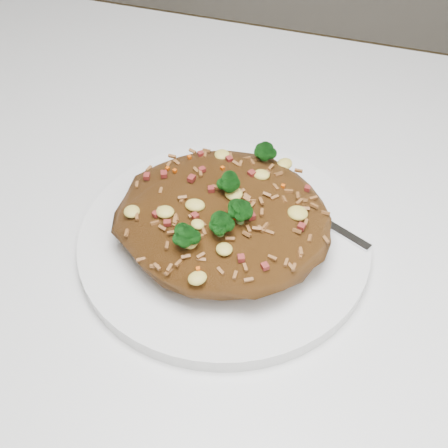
# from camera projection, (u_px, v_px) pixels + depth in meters

# --- Properties ---
(dining_table) EXTENTS (1.20, 0.80, 0.75)m
(dining_table) POSITION_uv_depth(u_px,v_px,m) (264.00, 315.00, 0.63)
(dining_table) COLOR silver
(dining_table) RESTS_ON ground
(plate) EXTENTS (0.27, 0.27, 0.01)m
(plate) POSITION_uv_depth(u_px,v_px,m) (224.00, 241.00, 0.57)
(plate) COLOR white
(plate) RESTS_ON dining_table
(fried_rice) EXTENTS (0.19, 0.18, 0.07)m
(fried_rice) POSITION_uv_depth(u_px,v_px,m) (224.00, 212.00, 0.54)
(fried_rice) COLOR brown
(fried_rice) RESTS_ON plate
(fork) EXTENTS (0.15, 0.08, 0.00)m
(fork) POSITION_uv_depth(u_px,v_px,m) (304.00, 209.00, 0.59)
(fork) COLOR silver
(fork) RESTS_ON plate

